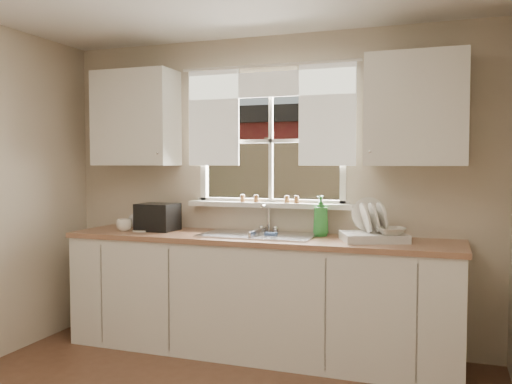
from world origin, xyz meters
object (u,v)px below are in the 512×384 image
(dish_rack, at_px, (373,232))
(soap_bottle_a, at_px, (321,216))
(black_appliance, at_px, (158,217))
(cup, at_px, (124,225))

(dish_rack, height_order, soap_bottle_a, soap_bottle_a)
(dish_rack, xyz_separation_m, soap_bottle_a, (-0.41, 0.13, 0.09))
(dish_rack, xyz_separation_m, black_appliance, (-1.77, 0.02, 0.05))
(dish_rack, relative_size, soap_bottle_a, 1.72)
(cup, height_order, black_appliance, black_appliance)
(soap_bottle_a, bearing_deg, black_appliance, -159.92)
(dish_rack, relative_size, black_appliance, 1.75)
(black_appliance, bearing_deg, soap_bottle_a, 5.61)
(black_appliance, bearing_deg, dish_rack, 0.14)
(cup, xyz_separation_m, black_appliance, (0.23, 0.14, 0.06))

